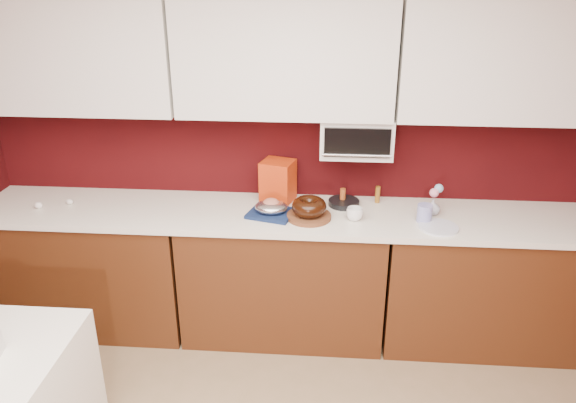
{
  "coord_description": "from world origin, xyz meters",
  "views": [
    {
      "loc": [
        0.29,
        -1.33,
        2.39
      ],
      "look_at": [
        0.04,
        1.84,
        1.02
      ],
      "focal_mm": 35.0,
      "sensor_mm": 36.0,
      "label": 1
    }
  ],
  "objects_px": {
    "pandoro_box": "(278,181)",
    "toaster_oven": "(356,135)",
    "bundt_cake": "(309,207)",
    "flower_vase": "(433,206)",
    "foil_ham_nest": "(271,207)",
    "blue_jar": "(424,213)",
    "coffee_mug": "(355,213)"
  },
  "relations": [
    {
      "from": "toaster_oven",
      "to": "foil_ham_nest",
      "type": "height_order",
      "value": "toaster_oven"
    },
    {
      "from": "pandoro_box",
      "to": "coffee_mug",
      "type": "bearing_deg",
      "value": -12.86
    },
    {
      "from": "toaster_oven",
      "to": "blue_jar",
      "type": "relative_size",
      "value": 4.06
    },
    {
      "from": "pandoro_box",
      "to": "flower_vase",
      "type": "height_order",
      "value": "pandoro_box"
    },
    {
      "from": "pandoro_box",
      "to": "blue_jar",
      "type": "distance_m",
      "value": 0.97
    },
    {
      "from": "toaster_oven",
      "to": "coffee_mug",
      "type": "xyz_separation_m",
      "value": [
        0.0,
        -0.25,
        -0.43
      ]
    },
    {
      "from": "toaster_oven",
      "to": "bundt_cake",
      "type": "height_order",
      "value": "toaster_oven"
    },
    {
      "from": "toaster_oven",
      "to": "pandoro_box",
      "type": "relative_size",
      "value": 1.62
    },
    {
      "from": "pandoro_box",
      "to": "toaster_oven",
      "type": "bearing_deg",
      "value": 12.3
    },
    {
      "from": "toaster_oven",
      "to": "flower_vase",
      "type": "xyz_separation_m",
      "value": [
        0.5,
        -0.12,
        -0.42
      ]
    },
    {
      "from": "bundt_cake",
      "to": "flower_vase",
      "type": "distance_m",
      "value": 0.79
    },
    {
      "from": "pandoro_box",
      "to": "coffee_mug",
      "type": "height_order",
      "value": "pandoro_box"
    },
    {
      "from": "foil_ham_nest",
      "to": "blue_jar",
      "type": "xyz_separation_m",
      "value": [
        0.95,
        -0.02,
        0.0
      ]
    },
    {
      "from": "blue_jar",
      "to": "toaster_oven",
      "type": "bearing_deg",
      "value": 151.91
    },
    {
      "from": "foil_ham_nest",
      "to": "pandoro_box",
      "type": "bearing_deg",
      "value": 85.19
    },
    {
      "from": "bundt_cake",
      "to": "flower_vase",
      "type": "xyz_separation_m",
      "value": [
        0.78,
        0.12,
        -0.02
      ]
    },
    {
      "from": "pandoro_box",
      "to": "flower_vase",
      "type": "xyz_separation_m",
      "value": [
        1.0,
        -0.15,
        -0.08
      ]
    },
    {
      "from": "toaster_oven",
      "to": "flower_vase",
      "type": "height_order",
      "value": "toaster_oven"
    },
    {
      "from": "bundt_cake",
      "to": "foil_ham_nest",
      "type": "bearing_deg",
      "value": 172.25
    },
    {
      "from": "foil_ham_nest",
      "to": "blue_jar",
      "type": "bearing_deg",
      "value": -1.21
    },
    {
      "from": "bundt_cake",
      "to": "coffee_mug",
      "type": "relative_size",
      "value": 2.19
    },
    {
      "from": "bundt_cake",
      "to": "toaster_oven",
      "type": "bearing_deg",
      "value": 40.81
    },
    {
      "from": "bundt_cake",
      "to": "pandoro_box",
      "type": "bearing_deg",
      "value": 128.67
    },
    {
      "from": "toaster_oven",
      "to": "foil_ham_nest",
      "type": "bearing_deg",
      "value": -158.1
    },
    {
      "from": "foil_ham_nest",
      "to": "toaster_oven",
      "type": "bearing_deg",
      "value": 21.9
    },
    {
      "from": "bundt_cake",
      "to": "coffee_mug",
      "type": "distance_m",
      "value": 0.29
    },
    {
      "from": "pandoro_box",
      "to": "coffee_mug",
      "type": "relative_size",
      "value": 2.8
    },
    {
      "from": "toaster_oven",
      "to": "flower_vase",
      "type": "relative_size",
      "value": 3.9
    },
    {
      "from": "toaster_oven",
      "to": "bundt_cake",
      "type": "distance_m",
      "value": 0.54
    },
    {
      "from": "bundt_cake",
      "to": "pandoro_box",
      "type": "xyz_separation_m",
      "value": [
        -0.22,
        0.28,
        0.06
      ]
    },
    {
      "from": "toaster_oven",
      "to": "coffee_mug",
      "type": "height_order",
      "value": "toaster_oven"
    },
    {
      "from": "blue_jar",
      "to": "flower_vase",
      "type": "relative_size",
      "value": 0.96
    }
  ]
}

